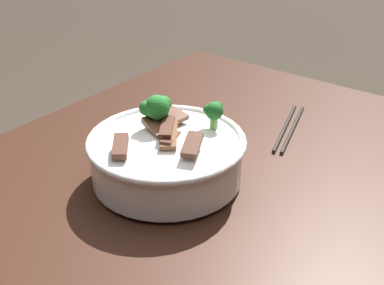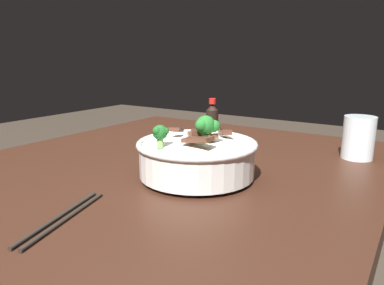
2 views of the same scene
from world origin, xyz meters
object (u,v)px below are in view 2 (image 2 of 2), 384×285
object	(u,v)px
drinking_glass	(358,141)
soy_sauce_bottle	(212,119)
rice_bowl	(197,154)
chopsticks_pair	(63,217)

from	to	relation	value
drinking_glass	soy_sauce_bottle	xyz separation A→B (m)	(-0.04, -0.45, 0.01)
rice_bowl	drinking_glass	world-z (taller)	rice_bowl
rice_bowl	soy_sauce_bottle	bearing A→B (deg)	-154.29
drinking_glass	chopsticks_pair	size ratio (longest dim) A/B	0.53
drinking_glass	soy_sauce_bottle	bearing A→B (deg)	-94.82
chopsticks_pair	drinking_glass	bearing A→B (deg)	152.48
chopsticks_pair	soy_sauce_bottle	size ratio (longest dim) A/B	1.68
drinking_glass	soy_sauce_bottle	size ratio (longest dim) A/B	0.89
drinking_glass	rice_bowl	bearing A→B (deg)	-36.45
rice_bowl	drinking_glass	xyz separation A→B (m)	(-0.36, 0.26, -0.01)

